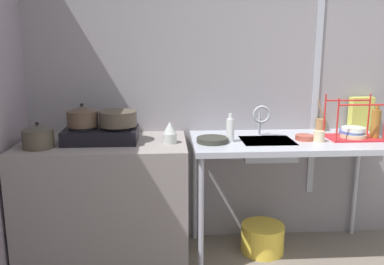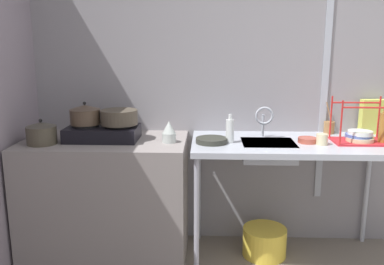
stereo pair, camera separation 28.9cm
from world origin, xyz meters
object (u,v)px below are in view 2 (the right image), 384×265
object	(u,v)px
bottle_by_rack	(384,128)
utensil_jar	(329,127)
pot_on_right_burner	(119,117)
sink_basin	(268,151)
stove	(103,133)
faucet	(264,117)
small_bowl_on_drainboard	(307,140)
pot_on_left_burner	(85,114)
pot_beside_stove	(41,133)
percolator	(169,132)
dish_rack	(359,136)
bucket_on_floor	(264,242)
frying_pan	(212,140)
cup_by_rack	(322,139)
bottle_by_sink	(230,130)
cereal_box	(372,117)

from	to	relation	value
bottle_by_rack	utensil_jar	world-z (taller)	bottle_by_rack
pot_on_right_burner	sink_basin	bearing A→B (deg)	-1.61
stove	faucet	distance (m)	1.18
pot_on_right_burner	small_bowl_on_drainboard	distance (m)	1.34
pot_on_left_burner	pot_beside_stove	bearing A→B (deg)	-152.45
percolator	dish_rack	bearing A→B (deg)	2.01
stove	bucket_on_floor	size ratio (longest dim) A/B	1.54
pot_on_left_burner	frying_pan	bearing A→B (deg)	-4.01
pot_on_right_burner	utensil_jar	distance (m)	1.60
dish_rack	cup_by_rack	size ratio (longest dim) A/B	4.62
bottle_by_rack	utensil_jar	xyz separation A→B (m)	(-0.28, 0.32, -0.06)
sink_basin	cup_by_rack	distance (m)	0.37
sink_basin	faucet	distance (m)	0.26
percolator	bottle_by_sink	size ratio (longest dim) A/B	0.75
stove	dish_rack	xyz separation A→B (m)	(1.82, -0.01, -0.01)
pot_on_right_burner	percolator	size ratio (longest dim) A/B	1.72
pot_on_left_burner	small_bowl_on_drainboard	bearing A→B (deg)	-1.07
bucket_on_floor	small_bowl_on_drainboard	bearing A→B (deg)	-15.70
faucet	pot_on_left_burner	bearing A→B (deg)	-175.15
cereal_box	bottle_by_sink	bearing A→B (deg)	-168.30
small_bowl_on_drainboard	dish_rack	bearing A→B (deg)	2.93
dish_rack	bottle_by_rack	bearing A→B (deg)	-10.93
small_bowl_on_drainboard	cereal_box	world-z (taller)	cereal_box
stove	faucet	size ratio (longest dim) A/B	2.18
percolator	frying_pan	world-z (taller)	percolator
pot_on_left_burner	pot_beside_stove	distance (m)	0.32
stove	pot_on_left_burner	bearing A→B (deg)	-180.00
stove	small_bowl_on_drainboard	xyz separation A→B (m)	(1.46, -0.03, -0.04)
pot_on_left_burner	sink_basin	bearing A→B (deg)	-1.31
cereal_box	pot_on_left_burner	bearing A→B (deg)	-177.50
faucet	bottle_by_sink	world-z (taller)	faucet
percolator	cereal_box	bearing A→B (deg)	12.63
small_bowl_on_drainboard	cereal_box	xyz separation A→B (m)	(0.56, 0.32, 0.11)
frying_pan	small_bowl_on_drainboard	bearing A→B (deg)	2.89
pot_beside_stove	percolator	xyz separation A→B (m)	(0.87, 0.08, -0.00)
stove	percolator	distance (m)	0.49
small_bowl_on_drainboard	bucket_on_floor	distance (m)	0.86
pot_beside_stove	dish_rack	bearing A→B (deg)	3.35
percolator	cereal_box	distance (m)	1.57
faucet	bottle_by_rack	world-z (taller)	bottle_by_rack
utensil_jar	pot_beside_stove	bearing A→B (deg)	-168.64
sink_basin	frying_pan	size ratio (longest dim) A/B	1.68
pot_on_right_burner	bucket_on_floor	distance (m)	1.45
faucet	pot_on_right_burner	bearing A→B (deg)	-174.02
bottle_by_sink	cereal_box	size ratio (longest dim) A/B	0.76
dish_rack	small_bowl_on_drainboard	xyz separation A→B (m)	(-0.36, -0.02, -0.03)
frying_pan	dish_rack	bearing A→B (deg)	2.90
cup_by_rack	small_bowl_on_drainboard	world-z (taller)	cup_by_rack
pot_beside_stove	stove	bearing A→B (deg)	19.71
pot_on_left_burner	small_bowl_on_drainboard	size ratio (longest dim) A/B	1.66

